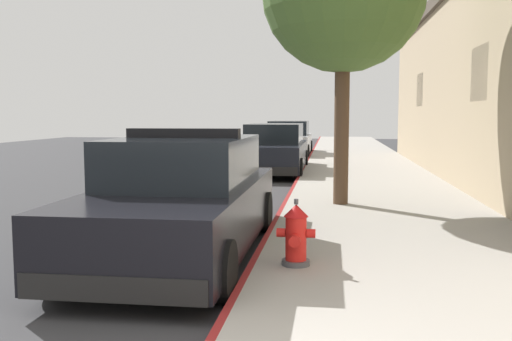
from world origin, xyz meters
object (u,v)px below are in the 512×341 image
(police_cruiser, at_px, (183,200))
(parked_car_dark_far, at_px, (289,140))
(parked_car_silver_ahead, at_px, (274,150))
(fire_hydrant, at_px, (296,235))

(police_cruiser, xyz_separation_m, parked_car_dark_far, (0.04, 17.54, -0.00))
(parked_car_silver_ahead, xyz_separation_m, fire_hydrant, (1.39, -11.21, -0.24))
(parked_car_dark_far, bearing_deg, fire_hydrant, -85.34)
(parked_car_silver_ahead, distance_m, fire_hydrant, 11.30)
(police_cruiser, height_order, parked_car_silver_ahead, police_cruiser)
(parked_car_silver_ahead, relative_size, fire_hydrant, 6.37)
(parked_car_silver_ahead, bearing_deg, fire_hydrant, -82.90)
(parked_car_dark_far, bearing_deg, police_cruiser, -90.11)
(parked_car_silver_ahead, xyz_separation_m, parked_car_dark_far, (-0.10, 7.14, 0.00))
(parked_car_dark_far, bearing_deg, parked_car_silver_ahead, -89.21)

